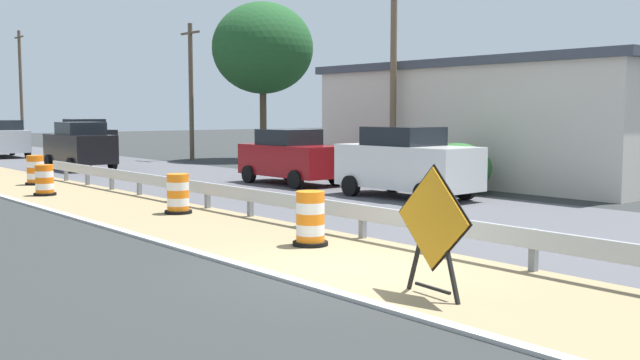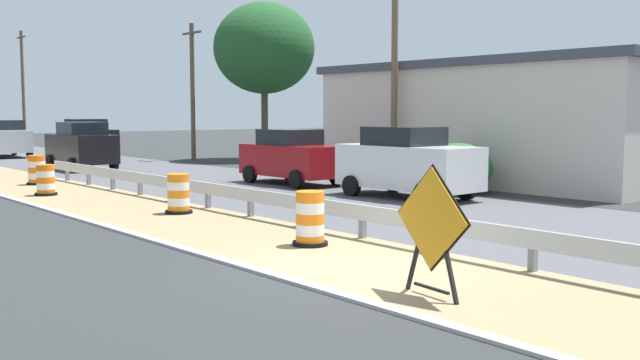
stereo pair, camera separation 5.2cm
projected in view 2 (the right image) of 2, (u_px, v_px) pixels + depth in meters
ground_plane at (351, 270)px, 12.06m from camera, size 160.00×160.00×0.00m
median_dirt_strip at (377, 265)px, 12.43m from camera, size 3.57×120.00×0.01m
far_lane_asphalt at (563, 230)px, 16.09m from camera, size 7.93×120.00×0.00m
curb_near_edge at (289, 281)px, 11.23m from camera, size 0.20×120.00×0.11m
guardrail_median at (480, 233)px, 12.62m from camera, size 0.18×40.73×0.71m
warning_sign_diamond at (432, 224)px, 10.21m from camera, size 0.22×1.52×1.90m
traffic_barrel_nearest at (310, 221)px, 14.20m from camera, size 0.70×0.70×1.07m
traffic_barrel_close at (179, 196)px, 18.66m from camera, size 0.70×0.70×1.02m
traffic_barrel_mid at (46, 182)px, 22.68m from camera, size 0.68×0.68×0.96m
traffic_barrel_far at (37, 171)px, 25.98m from camera, size 0.72×0.72×1.05m
car_trailing_near_lane at (292, 157)px, 26.13m from camera, size 2.06×4.18×1.97m
car_lead_far_lane at (4, 138)px, 41.67m from camera, size 2.29×4.87×2.11m
car_mid_far_lane at (407, 163)px, 21.94m from camera, size 2.17×4.51×2.15m
car_distant_a at (87, 139)px, 39.74m from camera, size 2.15×4.27×2.19m
car_distant_b at (81, 146)px, 32.75m from camera, size 2.15×4.37×2.13m
roadside_shop_near at (508, 121)px, 27.75m from camera, size 7.70×13.67×4.44m
utility_pole_near at (395, 67)px, 26.53m from camera, size 0.24×1.80×8.11m
utility_pole_mid at (193, 89)px, 38.69m from camera, size 0.24×1.80×7.23m
utility_pole_far at (23, 86)px, 56.73m from camera, size 0.24×1.80×8.82m
bush_roadside at (458, 168)px, 23.13m from camera, size 2.20×2.20×1.61m
tree_roadside at (264, 48)px, 38.60m from camera, size 5.36×5.36×8.36m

